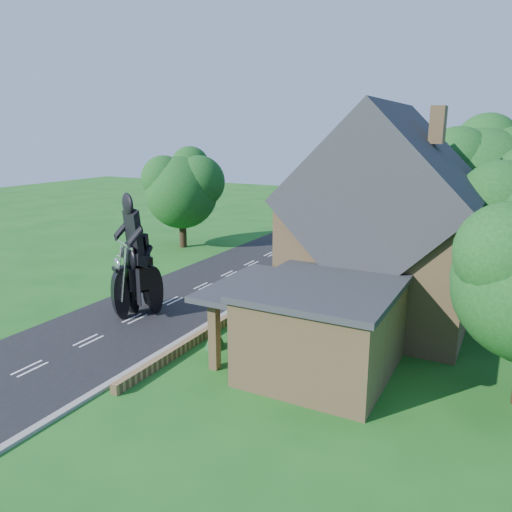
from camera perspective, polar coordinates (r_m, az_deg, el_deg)
The scene contains 17 objects.
ground at distance 25.32m, azimuth -13.68°, elevation -7.00°, with size 120.00×120.00×0.00m, color #175417.
road at distance 25.31m, azimuth -13.68°, elevation -6.98°, with size 7.00×80.00×0.02m, color black.
kerb at distance 23.16m, azimuth -6.81°, elevation -8.55°, with size 0.30×80.00×0.12m, color gray.
garden_wall at distance 26.80m, azimuth 0.43°, elevation -4.95°, with size 0.30×22.00×0.40m, color #97784D.
house at distance 24.56m, azimuth 14.50°, elevation 2.85°, with size 9.54×8.64×10.24m.
annex at distance 19.16m, azimuth 7.29°, elevation -7.98°, with size 7.05×5.94×3.44m.
tree_behind_house at distance 33.79m, azimuth 25.02°, elevation 8.17°, with size 7.81×7.20×10.08m.
tree_behind_left at distance 35.64m, azimuth 15.27°, elevation 8.41°, with size 6.94×6.40×9.16m.
tree_far_road at distance 39.21m, azimuth -7.99°, elevation 7.92°, with size 6.08×5.60×7.84m.
shrub_a at distance 21.36m, azimuth -4.69°, elevation -9.07°, with size 0.90×0.90×1.10m, color #133D1C.
shrub_b at distance 23.34m, azimuth -1.37°, elevation -6.97°, with size 0.90×0.90×1.10m, color #133D1C.
shrub_c at distance 25.42m, azimuth 1.39°, elevation -5.19°, with size 0.90×0.90×1.10m, color #133D1C.
shrub_d at distance 29.77m, azimuth 5.70°, elevation -2.37°, with size 0.90×0.90×1.10m, color #133D1C.
shrub_e at distance 32.01m, azimuth 7.41°, elevation -1.25°, with size 0.90×0.90×1.10m, color #133D1C.
shrub_f at distance 34.29m, azimuth 8.88°, elevation -0.27°, with size 0.90×0.90×1.10m, color #133D1C.
motorcycle_lead at distance 26.33m, azimuth -12.95°, elevation -4.54°, with size 0.37×1.48×1.38m, color black, non-canonical shape.
motorcycle_follow at distance 25.49m, azimuth -13.37°, elevation -4.65°, with size 0.50×1.97×1.84m, color black, non-canonical shape.
Camera 1 is at (15.99, -17.50, 8.90)m, focal length 35.00 mm.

